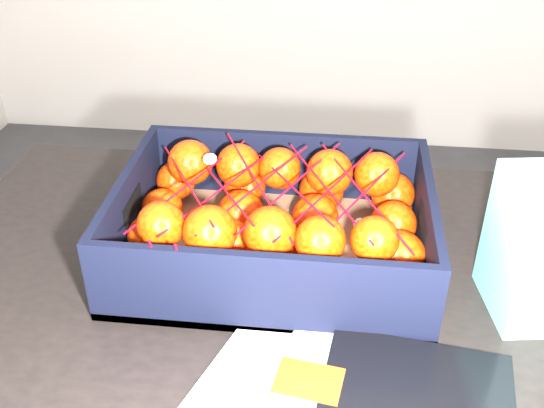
# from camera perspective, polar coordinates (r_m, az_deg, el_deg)

# --- Properties ---
(table) EXTENTS (1.21, 0.81, 0.75)m
(table) POSITION_cam_1_polar(r_m,az_deg,el_deg) (0.94, 5.26, -13.66)
(table) COLOR black
(table) RESTS_ON ground
(produce_crate) EXTENTS (0.44, 0.33, 0.12)m
(produce_crate) POSITION_cam_1_polar(r_m,az_deg,el_deg) (0.93, 0.21, -2.81)
(produce_crate) COLOR brown
(produce_crate) RESTS_ON table
(clementine_heap) EXTENTS (0.42, 0.31, 0.12)m
(clementine_heap) POSITION_cam_1_polar(r_m,az_deg,el_deg) (0.91, 0.32, -1.28)
(clementine_heap) COLOR red
(clementine_heap) RESTS_ON produce_crate
(mesh_net) EXTENTS (0.37, 0.29, 0.09)m
(mesh_net) POSITION_cam_1_polar(r_m,az_deg,el_deg) (0.88, -0.40, 1.02)
(mesh_net) COLOR #B40615
(mesh_net) RESTS_ON clementine_heap
(retail_carton) EXTENTS (0.10, 0.14, 0.19)m
(retail_carton) POSITION_cam_1_polar(r_m,az_deg,el_deg) (0.87, 22.16, -3.67)
(retail_carton) COLOR white
(retail_carton) RESTS_ON table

